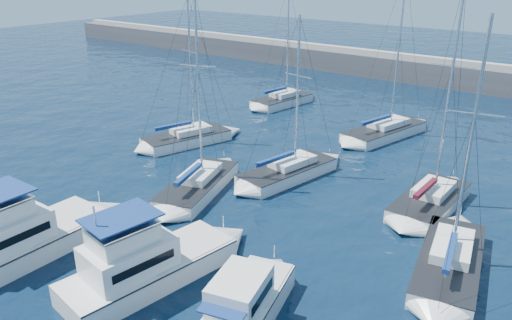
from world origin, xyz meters
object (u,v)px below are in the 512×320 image
Objects in this scene: sailboat_mid_a at (187,138)px; sailboat_mid_d at (430,201)px; motor_yacht_stbd_outer at (245,305)px; sailboat_mid_e at (450,262)px; sailboat_mid_c at (288,172)px; sailboat_back_a at (282,100)px; motor_yacht_port_inner at (19,238)px; sailboat_back_b at (385,131)px; motor_yacht_stbd_inner at (143,265)px; sailboat_mid_b at (198,185)px.

sailboat_mid_a is 0.86× the size of sailboat_mid_d.
motor_yacht_stbd_outer is 11.69m from sailboat_mid_e.
motor_yacht_stbd_outer is 0.56× the size of sailboat_mid_c.
sailboat_mid_c is 20.99m from sailboat_back_a.
motor_yacht_port_inner is at bearing -128.81° from sailboat_mid_d.
sailboat_mid_e is at bearing 42.95° from motor_yacht_stbd_outer.
sailboat_back_b is (-12.13, 18.63, 0.01)m from sailboat_mid_e.
motor_yacht_port_inner and motor_yacht_stbd_inner have the same top height.
sailboat_back_a is (-0.70, 16.20, 0.01)m from sailboat_mid_a.
sailboat_mid_d is at bearing 105.95° from sailboat_mid_e.
sailboat_mid_a reaches higher than motor_yacht_stbd_inner.
sailboat_mid_b is at bearing -151.11° from sailboat_mid_d.
sailboat_back_a is at bearing 128.66° from sailboat_mid_e.
motor_yacht_port_inner is at bearing -154.73° from motor_yacht_stbd_inner.
sailboat_back_a is 0.90× the size of sailboat_back_b.
sailboat_back_a is at bearing 109.07° from sailboat_mid_a.
sailboat_mid_d is 14.82m from sailboat_back_b.
sailboat_mid_c is 0.81× the size of sailboat_back_b.
motor_yacht_port_inner is 0.61× the size of sailboat_back_b.
sailboat_mid_b reaches higher than sailboat_mid_a.
sailboat_mid_c is at bearing 39.38° from sailboat_mid_b.
motor_yacht_stbd_inner is at bearing -79.23° from sailboat_mid_b.
sailboat_back_b is (-8.69, 12.01, -0.01)m from sailboat_mid_d.
motor_yacht_stbd_inner is 0.73× the size of sailboat_mid_a.
motor_yacht_port_inner reaches higher than motor_yacht_stbd_outer.
sailboat_mid_d is (10.45, 1.68, 0.03)m from sailboat_mid_c.
motor_yacht_port_inner is at bearing -97.57° from sailboat_mid_c.
sailboat_back_b is at bearing 126.23° from sailboat_mid_d.
motor_yacht_stbd_outer is 24.98m from sailboat_mid_a.
motor_yacht_stbd_outer is 0.51× the size of sailboat_mid_e.
motor_yacht_port_inner is 1.34× the size of motor_yacht_stbd_outer.
sailboat_mid_b is at bearing 78.76° from motor_yacht_port_inner.
sailboat_mid_b is 20.48m from sailboat_back_b.
sailboat_mid_c is (-1.82, 15.84, -0.63)m from motor_yacht_stbd_inner.
sailboat_back_a is at bearing 120.96° from motor_yacht_stbd_inner.
motor_yacht_stbd_outer is 37.70m from sailboat_back_a.
sailboat_mid_b is (2.06, 12.25, -0.62)m from motor_yacht_port_inner.
sailboat_mid_c is at bearing 148.88° from sailboat_mid_e.
sailboat_mid_d reaches higher than sailboat_back_a.
motor_yacht_port_inner is 0.71× the size of sailboat_mid_a.
sailboat_mid_c is (-7.78, 14.89, -0.44)m from motor_yacht_stbd_outer.
motor_yacht_stbd_inner is 0.63× the size of sailboat_mid_d.
sailboat_mid_b is 0.94× the size of sailboat_mid_d.
sailboat_back_a is (-8.64, 22.99, 0.00)m from sailboat_mid_b.
sailboat_back_a is (-26.28, 21.89, 0.01)m from sailboat_mid_e.
motor_yacht_stbd_inner is at bearing -149.44° from sailboat_mid_e.
motor_yacht_stbd_inner is 0.67× the size of sailboat_mid_b.
sailboat_mid_d is at bearing 71.34° from motor_yacht_stbd_inner.
sailboat_mid_b is 24.56m from sailboat_back_a.
sailboat_back_a is at bearing 136.21° from sailboat_mid_c.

